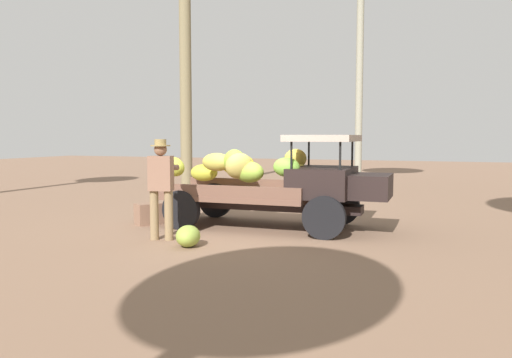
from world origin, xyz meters
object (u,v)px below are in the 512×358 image
object	(u,v)px
truck	(279,181)
wooden_crate	(149,214)
farmer	(161,183)
loose_banana_bunch	(188,236)

from	to	relation	value
truck	wooden_crate	distance (m)	2.77
wooden_crate	farmer	bearing A→B (deg)	-50.36
farmer	loose_banana_bunch	size ratio (longest dim) A/B	3.17
farmer	wooden_crate	size ratio (longest dim) A/B	3.35
farmer	loose_banana_bunch	distance (m)	1.13
truck	wooden_crate	size ratio (longest dim) A/B	8.64
farmer	wooden_crate	xyz separation A→B (m)	(-1.07, 1.29, -0.78)
farmer	truck	bearing A→B (deg)	-53.22
truck	farmer	distance (m)	2.40
loose_banana_bunch	farmer	bearing A→B (deg)	153.86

